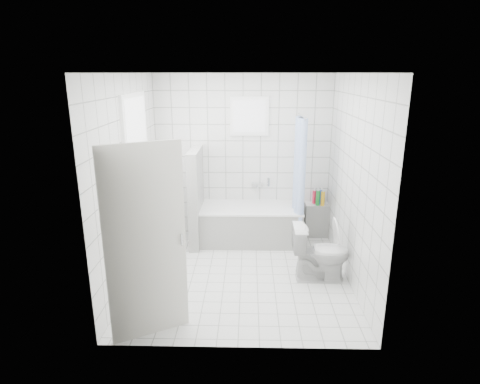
{
  "coord_description": "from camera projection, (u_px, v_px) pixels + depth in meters",
  "views": [
    {
      "loc": [
        0.1,
        -4.85,
        2.6
      ],
      "look_at": [
        -0.02,
        0.35,
        1.05
      ],
      "focal_mm": 30.0,
      "sensor_mm": 36.0,
      "label": 1
    }
  ],
  "objects": [
    {
      "name": "shower_curtain",
      "position": [
        300.0,
        177.0,
        5.99
      ],
      "size": [
        0.14,
        0.48,
        1.78
      ],
      "primitive_type": null,
      "color": "#426BC4",
      "rests_on": "curtain_rod"
    },
    {
      "name": "door",
      "position": [
        146.0,
        244.0,
        3.89
      ],
      "size": [
        0.72,
        0.42,
        2.0
      ],
      "primitive_type": "cube",
      "rotation": [
        0.0,
        0.0,
        -1.06
      ],
      "color": "silver",
      "rests_on": "ground"
    },
    {
      "name": "sill_bottles",
      "position": [
        146.0,
        194.0,
        5.46
      ],
      "size": [
        0.16,
        0.59,
        0.29
      ],
      "color": "#2DADCB",
      "rests_on": "window_sill"
    },
    {
      "name": "wall_right",
      "position": [
        353.0,
        182.0,
        4.99
      ],
      "size": [
        0.02,
        3.0,
        2.6
      ],
      "primitive_type": "cube",
      "color": "white",
      "rests_on": "ground"
    },
    {
      "name": "ground",
      "position": [
        241.0,
        274.0,
        5.39
      ],
      "size": [
        3.0,
        3.0,
        0.0
      ],
      "primitive_type": "plane",
      "color": "white",
      "rests_on": "ground"
    },
    {
      "name": "window_left",
      "position": [
        138.0,
        152.0,
        5.25
      ],
      "size": [
        0.01,
        0.9,
        1.4
      ],
      "primitive_type": "cube",
      "color": "white",
      "rests_on": "wall_left"
    },
    {
      "name": "window_back",
      "position": [
        249.0,
        116.0,
        6.23
      ],
      "size": [
        0.5,
        0.01,
        0.5
      ],
      "primitive_type": "cube",
      "color": "white",
      "rests_on": "wall_back"
    },
    {
      "name": "ceiling",
      "position": [
        241.0,
        73.0,
        4.65
      ],
      "size": [
        3.0,
        3.0,
        0.0
      ],
      "primitive_type": "plane",
      "rotation": [
        3.14,
        0.0,
        0.0
      ],
      "color": "white",
      "rests_on": "ground"
    },
    {
      "name": "wall_back",
      "position": [
        243.0,
        157.0,
        6.46
      ],
      "size": [
        2.8,
        0.02,
        2.6
      ],
      "primitive_type": "cube",
      "color": "white",
      "rests_on": "ground"
    },
    {
      "name": "partition_wall",
      "position": [
        196.0,
        197.0,
        6.22
      ],
      "size": [
        0.15,
        0.85,
        1.5
      ],
      "primitive_type": "cube",
      "color": "white",
      "rests_on": "ground"
    },
    {
      "name": "tub_faucet",
      "position": [
        257.0,
        184.0,
        6.54
      ],
      "size": [
        0.18,
        0.06,
        0.06
      ],
      "primitive_type": "cube",
      "color": "silver",
      "rests_on": "wall_back"
    },
    {
      "name": "toilet",
      "position": [
        320.0,
        253.0,
        5.17
      ],
      "size": [
        0.73,
        0.42,
        0.74
      ],
      "primitive_type": "imported",
      "rotation": [
        0.0,
        0.0,
        1.57
      ],
      "color": "white",
      "rests_on": "ground"
    },
    {
      "name": "tiled_ledge",
      "position": [
        317.0,
        220.0,
        6.61
      ],
      "size": [
        0.4,
        0.24,
        0.55
      ],
      "primitive_type": "cube",
      "color": "white",
      "rests_on": "ground"
    },
    {
      "name": "curtain_rod",
      "position": [
        302.0,
        116.0,
        5.86
      ],
      "size": [
        0.02,
        0.8,
        0.02
      ],
      "primitive_type": "cylinder",
      "rotation": [
        1.57,
        0.0,
        0.0
      ],
      "color": "silver",
      "rests_on": "wall_back"
    },
    {
      "name": "window_sill",
      "position": [
        146.0,
        206.0,
        5.46
      ],
      "size": [
        0.18,
        1.02,
        0.08
      ],
      "primitive_type": "cube",
      "color": "white",
      "rests_on": "wall_left"
    },
    {
      "name": "bathtub",
      "position": [
        251.0,
        224.0,
        6.38
      ],
      "size": [
        1.58,
        0.77,
        0.58
      ],
      "color": "white",
      "rests_on": "ground"
    },
    {
      "name": "wall_left",
      "position": [
        130.0,
        180.0,
        5.05
      ],
      "size": [
        0.02,
        3.0,
        2.6
      ],
      "primitive_type": "cube",
      "color": "white",
      "rests_on": "ground"
    },
    {
      "name": "ledge_bottles",
      "position": [
        319.0,
        198.0,
        6.47
      ],
      "size": [
        0.18,
        0.17,
        0.25
      ],
      "color": "#F11C3E",
      "rests_on": "tiled_ledge"
    },
    {
      "name": "wall_front",
      "position": [
        238.0,
        224.0,
        3.58
      ],
      "size": [
        2.8,
        0.02,
        2.6
      ],
      "primitive_type": "cube",
      "color": "white",
      "rests_on": "ground"
    }
  ]
}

